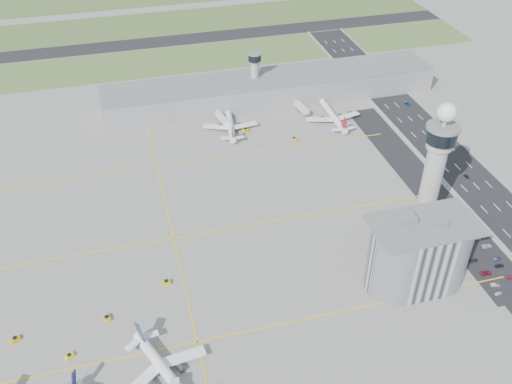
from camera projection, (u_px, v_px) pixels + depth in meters
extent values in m
plane|color=gray|center=(277.00, 267.00, 243.08)|extent=(1000.00, 1000.00, 0.00)
cube|color=#4C6530|center=(162.00, 61.00, 412.98)|extent=(480.00, 50.00, 0.08)
cube|color=#496630|center=(150.00, 25.00, 471.00)|extent=(480.00, 60.00, 0.08)
cube|color=black|center=(155.00, 42.00, 441.59)|extent=(480.00, 22.00, 0.10)
cube|color=black|center=(512.00, 223.00, 266.90)|extent=(28.00, 500.00, 0.10)
cube|color=#9E9E99|center=(486.00, 227.00, 263.67)|extent=(0.60, 500.00, 1.20)
cube|color=black|center=(477.00, 246.00, 253.98)|extent=(18.00, 260.00, 0.08)
cube|color=black|center=(488.00, 265.00, 244.28)|extent=(20.00, 44.00, 0.10)
cube|color=yellow|center=(197.00, 342.00, 211.57)|extent=(260.00, 0.60, 0.01)
cube|color=yellow|center=(174.00, 239.00, 257.99)|extent=(260.00, 0.60, 0.01)
cube|color=yellow|center=(157.00, 167.00, 304.41)|extent=(260.00, 0.60, 0.01)
cube|color=yellow|center=(174.00, 239.00, 257.99)|extent=(0.60, 260.00, 0.01)
cylinder|color=#ADAAA5|center=(430.00, 186.00, 249.83)|extent=(8.40, 8.40, 48.00)
cylinder|color=#ADAAA5|center=(440.00, 143.00, 236.66)|extent=(11.00, 11.00, 4.00)
cylinder|color=black|center=(442.00, 135.00, 234.27)|extent=(13.00, 13.00, 6.00)
cylinder|color=slate|center=(444.00, 127.00, 232.17)|extent=(14.00, 14.00, 1.00)
cylinder|color=#ADAAA5|center=(445.00, 122.00, 230.67)|extent=(1.60, 1.60, 5.00)
sphere|color=white|center=(447.00, 112.00, 227.98)|extent=(8.00, 8.00, 8.00)
cylinder|color=#ADAAA5|center=(255.00, 80.00, 356.97)|extent=(5.00, 5.00, 28.00)
cylinder|color=black|center=(255.00, 57.00, 347.99)|extent=(8.00, 8.00, 4.00)
cylinder|color=slate|center=(255.00, 53.00, 346.49)|extent=(8.60, 8.60, 0.80)
cube|color=#B2B2B7|center=(418.00, 254.00, 227.86)|extent=(18.00, 24.00, 30.00)
cylinder|color=#B2B2B7|center=(398.00, 258.00, 226.00)|extent=(24.00, 24.00, 30.00)
cylinder|color=#B2B2B7|center=(438.00, 250.00, 229.73)|extent=(24.00, 24.00, 30.00)
cube|color=slate|center=(425.00, 225.00, 218.64)|extent=(42.00, 24.00, 0.80)
cube|color=slate|center=(408.00, 219.00, 218.76)|extent=(6.00, 5.00, 3.00)
cube|color=slate|center=(440.00, 223.00, 217.35)|extent=(5.00, 4.00, 2.40)
cube|color=gray|center=(271.00, 89.00, 361.39)|extent=(210.00, 32.00, 15.00)
cube|color=slate|center=(271.00, 77.00, 356.66)|extent=(210.00, 32.00, 0.80)
imported|color=silver|center=(498.00, 293.00, 230.39)|extent=(3.46, 1.85, 1.12)
imported|color=#A5A6AA|center=(495.00, 285.00, 234.15)|extent=(4.00, 1.98, 1.26)
imported|color=maroon|center=(486.00, 273.00, 239.61)|extent=(4.88, 2.49, 1.32)
imported|color=#232429|center=(474.00, 260.00, 245.81)|extent=(4.08, 1.71, 1.18)
imported|color=navy|center=(463.00, 248.00, 252.01)|extent=(3.87, 2.04, 1.25)
imported|color=silver|center=(458.00, 239.00, 256.76)|extent=(3.55, 1.73, 1.12)
imported|color=maroon|center=(512.00, 277.00, 237.67)|extent=(4.46, 2.00, 1.27)
imported|color=black|center=(500.00, 266.00, 243.04)|extent=(3.93, 1.88, 1.30)
imported|color=navy|center=(497.00, 259.00, 246.37)|extent=(3.53, 1.24, 1.16)
imported|color=silver|center=(487.00, 246.00, 253.05)|extent=(4.72, 2.24, 1.30)
imported|color=#A0A4A9|center=(476.00, 239.00, 256.92)|extent=(4.59, 1.98, 1.32)
imported|color=black|center=(467.00, 176.00, 296.19)|extent=(1.54, 3.43, 1.09)
imported|color=navy|center=(408.00, 104.00, 359.52)|extent=(2.45, 4.64, 1.24)
imported|color=slate|center=(348.00, 66.00, 404.59)|extent=(1.64, 3.89, 1.31)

